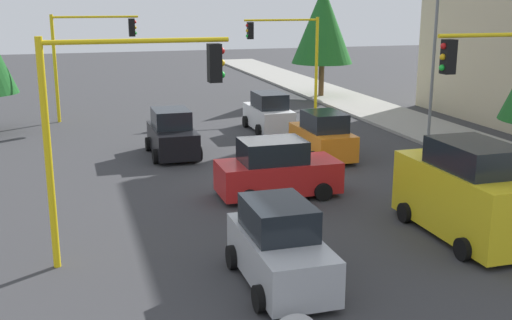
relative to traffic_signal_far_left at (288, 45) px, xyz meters
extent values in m
plane|color=#353538|center=(14.00, -5.67, -3.88)|extent=(120.00, 120.00, 0.00)
cube|color=gray|center=(9.00, 4.83, -3.81)|extent=(80.00, 4.00, 0.15)
cylinder|color=yellow|center=(0.00, 1.83, -1.15)|extent=(0.18, 0.18, 5.47)
cylinder|color=yellow|center=(0.00, -0.42, 1.44)|extent=(0.12, 4.50, 0.12)
cube|color=black|center=(0.00, -2.31, 0.86)|extent=(0.36, 0.32, 0.96)
sphere|color=red|center=(0.00, -2.49, 1.16)|extent=(0.18, 0.18, 0.18)
sphere|color=yellow|center=(0.00, -2.49, 0.86)|extent=(0.18, 0.18, 0.18)
sphere|color=green|center=(0.00, -2.49, 0.56)|extent=(0.18, 0.18, 0.18)
cylinder|color=yellow|center=(0.00, -13.17, -1.02)|extent=(0.18, 0.18, 5.73)
cylinder|color=yellow|center=(0.00, -10.92, 1.70)|extent=(0.12, 4.50, 0.12)
cube|color=black|center=(0.00, -9.03, 1.12)|extent=(0.36, 0.32, 0.96)
sphere|color=red|center=(0.00, -8.85, 1.42)|extent=(0.18, 0.18, 0.18)
sphere|color=yellow|center=(0.00, -8.85, 1.12)|extent=(0.18, 0.18, 0.18)
sphere|color=green|center=(0.00, -8.85, 0.82)|extent=(0.18, 0.18, 0.18)
cylinder|color=yellow|center=(20.00, -13.17, -1.03)|extent=(0.18, 0.18, 5.71)
cylinder|color=yellow|center=(20.00, -10.92, 1.68)|extent=(0.12, 4.50, 0.12)
cube|color=black|center=(20.00, -9.03, 1.10)|extent=(0.36, 0.32, 0.96)
sphere|color=red|center=(20.00, -8.85, 1.40)|extent=(0.18, 0.18, 0.18)
sphere|color=yellow|center=(20.00, -8.85, 1.10)|extent=(0.18, 0.18, 0.18)
sphere|color=green|center=(20.00, -8.85, 0.80)|extent=(0.18, 0.18, 0.18)
cylinder|color=yellow|center=(20.00, -0.42, 1.66)|extent=(0.12, 4.50, 0.12)
cube|color=black|center=(20.00, -2.31, 1.08)|extent=(0.36, 0.32, 0.96)
sphere|color=red|center=(20.00, -2.49, 1.38)|extent=(0.18, 0.18, 0.18)
sphere|color=yellow|center=(20.00, -2.49, 1.08)|extent=(0.18, 0.18, 0.18)
sphere|color=green|center=(20.00, -2.49, 0.78)|extent=(0.18, 0.18, 0.18)
cylinder|color=slate|center=(10.00, 3.53, -0.38)|extent=(0.14, 0.14, 7.00)
cylinder|color=brown|center=(-4.00, 3.83, -2.62)|extent=(0.36, 0.36, 2.53)
cone|color=#1E6023|center=(-4.00, 3.83, 0.97)|extent=(4.05, 4.05, 5.06)
cube|color=yellow|center=(21.08, -2.14, -2.79)|extent=(4.80, 1.90, 1.85)
cube|color=black|center=(21.32, -2.14, -1.49)|extent=(2.50, 1.67, 0.76)
cylinder|color=black|center=(19.60, -3.15, -3.58)|extent=(0.60, 0.20, 0.60)
cylinder|color=black|center=(19.60, -1.13, -3.58)|extent=(0.60, 0.20, 0.60)
cylinder|color=black|center=(22.57, -3.15, -3.58)|extent=(0.60, 0.20, 0.60)
cube|color=red|center=(16.00, -5.96, -3.19)|extent=(1.80, 4.10, 1.05)
cube|color=black|center=(16.00, -6.16, -2.29)|extent=(1.58, 2.13, 0.76)
cylinder|color=black|center=(15.04, -4.69, -3.58)|extent=(0.20, 0.60, 0.60)
cylinder|color=black|center=(16.96, -4.69, -3.58)|extent=(0.20, 0.60, 0.60)
cylinder|color=black|center=(15.04, -7.23, -3.58)|extent=(0.20, 0.60, 0.60)
cylinder|color=black|center=(16.96, -7.23, -3.58)|extent=(0.20, 0.60, 0.60)
cube|color=white|center=(5.50, -2.96, -3.19)|extent=(3.84, 1.61, 1.05)
cube|color=black|center=(5.69, -2.96, -2.29)|extent=(2.00, 1.42, 0.76)
cylinder|color=black|center=(4.31, -3.82, -3.58)|extent=(0.60, 0.20, 0.60)
cylinder|color=black|center=(4.31, -2.09, -3.58)|extent=(0.60, 0.20, 0.60)
cylinder|color=black|center=(6.69, -3.82, -3.58)|extent=(0.60, 0.20, 0.60)
cylinder|color=black|center=(6.69, -2.09, -3.58)|extent=(0.60, 0.20, 0.60)
cube|color=black|center=(9.29, -8.47, -3.19)|extent=(3.79, 1.69, 1.05)
cube|color=black|center=(9.10, -8.47, -2.29)|extent=(1.97, 1.49, 0.76)
cylinder|color=black|center=(10.47, -7.56, -3.58)|extent=(0.60, 0.20, 0.60)
cylinder|color=black|center=(10.47, -9.37, -3.58)|extent=(0.60, 0.20, 0.60)
cylinder|color=black|center=(8.12, -7.56, -3.58)|extent=(0.60, 0.20, 0.60)
cylinder|color=black|center=(8.12, -9.37, -3.58)|extent=(0.60, 0.20, 0.60)
cube|color=#B2B5BA|center=(22.54, -8.11, -3.19)|extent=(3.77, 1.62, 1.05)
cube|color=black|center=(22.35, -8.11, -2.29)|extent=(1.96, 1.42, 0.76)
cylinder|color=black|center=(23.71, -7.24, -3.58)|extent=(0.60, 0.20, 0.60)
cylinder|color=black|center=(23.71, -8.97, -3.58)|extent=(0.60, 0.20, 0.60)
cylinder|color=black|center=(21.37, -7.24, -3.58)|extent=(0.60, 0.20, 0.60)
cylinder|color=black|center=(21.37, -8.97, -3.58)|extent=(0.60, 0.20, 0.60)
cube|color=orange|center=(11.44, -2.46, -3.19)|extent=(3.77, 1.65, 1.05)
cube|color=black|center=(11.63, -2.46, -2.29)|extent=(1.96, 1.45, 0.76)
cylinder|color=black|center=(10.27, -3.35, -3.58)|extent=(0.60, 0.20, 0.60)
cylinder|color=black|center=(10.27, -1.58, -3.58)|extent=(0.60, 0.20, 0.60)
cylinder|color=black|center=(12.61, -3.35, -3.58)|extent=(0.60, 0.20, 0.60)
cylinder|color=black|center=(12.61, -1.58, -3.58)|extent=(0.60, 0.20, 0.60)
cylinder|color=#262638|center=(18.36, 1.15, -3.46)|extent=(0.16, 0.16, 0.85)
cylinder|color=#262638|center=(18.16, 1.15, -3.46)|extent=(0.16, 0.16, 0.85)
cube|color=green|center=(18.26, 1.15, -2.73)|extent=(0.40, 0.24, 0.60)
sphere|color=tan|center=(18.26, 1.15, -2.29)|extent=(0.22, 0.22, 0.22)
camera|label=1|loc=(35.58, -12.59, 2.68)|focal=44.39mm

